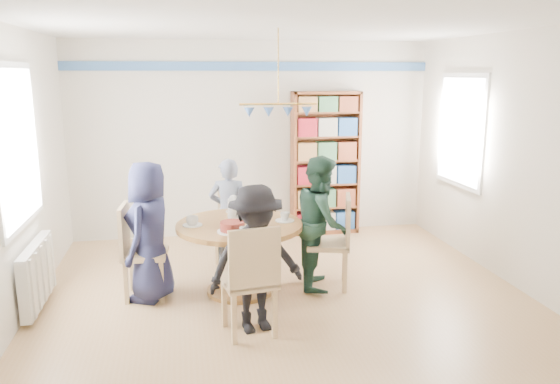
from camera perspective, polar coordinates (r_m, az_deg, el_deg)
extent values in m
plane|color=tan|center=(5.62, 0.75, -11.40)|extent=(5.00, 5.00, 0.00)
plane|color=white|center=(5.16, 0.84, 17.22)|extent=(5.00, 5.00, 0.00)
plane|color=beige|center=(7.66, -2.84, 5.49)|extent=(5.00, 0.00, 5.00)
plane|color=beige|center=(2.88, 10.51, -6.27)|extent=(5.00, 0.00, 5.00)
plane|color=beige|center=(5.34, -26.55, 1.22)|extent=(0.00, 5.00, 5.00)
plane|color=beige|center=(6.20, 24.11, 2.82)|extent=(0.00, 5.00, 5.00)
cube|color=#38629B|center=(7.59, -2.90, 12.99)|extent=(5.00, 0.02, 0.12)
cube|color=white|center=(5.59, -25.82, 4.32)|extent=(0.03, 1.32, 1.52)
cube|color=white|center=(5.58, -25.62, 4.33)|extent=(0.01, 1.20, 1.40)
cube|color=white|center=(7.27, 18.40, 6.10)|extent=(0.03, 1.12, 1.42)
cube|color=white|center=(7.26, 18.26, 6.10)|extent=(0.01, 1.00, 1.30)
cylinder|color=gold|center=(5.63, -0.19, 12.99)|extent=(0.01, 0.01, 0.75)
cylinder|color=gold|center=(5.64, -0.19, 9.18)|extent=(0.80, 0.02, 0.02)
cone|color=#4573C1|center=(5.60, -3.24, 8.32)|extent=(0.11, 0.11, 0.10)
cone|color=#4573C1|center=(5.63, -1.20, 8.36)|extent=(0.11, 0.11, 0.10)
cone|color=#4573C1|center=(5.67, 0.82, 8.38)|extent=(0.11, 0.11, 0.10)
cone|color=#4573C1|center=(5.71, 2.81, 8.40)|extent=(0.11, 0.11, 0.10)
cube|color=silver|center=(5.85, -24.05, -7.84)|extent=(0.10, 1.00, 0.60)
cube|color=silver|center=(5.47, -24.40, -9.25)|extent=(0.02, 0.06, 0.56)
cube|color=silver|center=(5.65, -23.92, -8.52)|extent=(0.02, 0.06, 0.56)
cube|color=silver|center=(5.84, -23.48, -7.83)|extent=(0.02, 0.06, 0.56)
cube|color=silver|center=(6.02, -23.06, -7.19)|extent=(0.02, 0.06, 0.56)
cube|color=silver|center=(6.20, -22.67, -6.59)|extent=(0.02, 0.06, 0.56)
cylinder|color=olive|center=(5.63, -4.27, -3.51)|extent=(1.30, 1.30, 0.05)
cylinder|color=olive|center=(5.75, -4.21, -7.11)|extent=(0.16, 0.16, 0.70)
cylinder|color=olive|center=(5.87, -4.16, -10.15)|extent=(0.70, 0.70, 0.04)
cube|color=tan|center=(5.74, -13.90, -6.29)|extent=(0.47, 0.47, 0.05)
cube|color=tan|center=(5.70, -15.98, -3.85)|extent=(0.08, 0.43, 0.51)
cube|color=tan|center=(5.64, -12.24, -9.17)|extent=(0.04, 0.04, 0.44)
cube|color=tan|center=(5.96, -11.87, -7.95)|extent=(0.04, 0.04, 0.44)
cube|color=tan|center=(5.69, -15.78, -9.16)|extent=(0.04, 0.04, 0.44)
cube|color=tan|center=(6.01, -15.21, -7.95)|extent=(0.04, 0.04, 0.44)
cube|color=tan|center=(5.87, 5.08, -5.43)|extent=(0.54, 0.54, 0.05)
cube|color=tan|center=(5.80, 7.11, -2.99)|extent=(0.16, 0.44, 0.53)
cube|color=tan|center=(6.12, 3.36, -7.09)|extent=(0.05, 0.05, 0.45)
cube|color=tan|center=(5.79, 3.24, -8.27)|extent=(0.05, 0.05, 0.45)
cube|color=tan|center=(6.12, 6.73, -7.16)|extent=(0.05, 0.05, 0.45)
cube|color=tan|center=(5.79, 6.81, -8.33)|extent=(0.05, 0.05, 0.45)
cube|color=tan|center=(6.68, -5.07, -3.75)|extent=(0.48, 0.48, 0.05)
cube|color=tan|center=(6.79, -4.86, -1.47)|extent=(0.38, 0.14, 0.46)
cube|color=tan|center=(6.62, -6.61, -5.89)|extent=(0.05, 0.05, 0.40)
cube|color=tan|center=(6.57, -3.91, -5.99)|extent=(0.05, 0.05, 0.40)
cube|color=tan|center=(6.92, -6.10, -5.09)|extent=(0.05, 0.05, 0.40)
cube|color=tan|center=(6.87, -3.52, -5.17)|extent=(0.05, 0.05, 0.40)
cube|color=tan|center=(4.84, -3.30, -9.27)|extent=(0.51, 0.51, 0.05)
cube|color=tan|center=(4.57, -2.66, -7.06)|extent=(0.45, 0.11, 0.53)
cube|color=tan|center=(5.14, -1.84, -10.93)|extent=(0.05, 0.05, 0.46)
cube|color=tan|center=(5.06, -5.84, -11.40)|extent=(0.05, 0.05, 0.46)
cube|color=tan|center=(4.83, -0.56, -12.54)|extent=(0.05, 0.05, 0.46)
cube|color=tan|center=(4.74, -4.83, -13.09)|extent=(0.05, 0.05, 0.46)
imported|color=#1C1E3E|center=(5.62, -13.47, -4.04)|extent=(0.67, 0.81, 1.42)
imported|color=#1A3427|center=(5.82, 4.35, -3.16)|extent=(0.69, 0.80, 1.42)
imported|color=gray|center=(6.50, -5.37, -2.11)|extent=(0.52, 0.38, 1.29)
imported|color=black|center=(4.81, -2.53, -7.03)|extent=(0.95, 0.68, 1.33)
cube|color=brown|center=(7.65, 1.42, 2.89)|extent=(0.04, 0.29, 2.02)
cube|color=brown|center=(7.88, 8.00, 3.06)|extent=(0.04, 0.29, 2.02)
cube|color=brown|center=(7.66, 4.89, 10.31)|extent=(0.96, 0.29, 0.04)
cube|color=brown|center=(7.97, 4.63, -3.98)|extent=(0.96, 0.29, 0.06)
cube|color=brown|center=(7.88, 4.50, 3.14)|extent=(0.96, 0.02, 2.02)
cube|color=brown|center=(7.88, 4.68, -1.50)|extent=(0.90, 0.27, 0.02)
cube|color=brown|center=(7.80, 4.72, 0.90)|extent=(0.90, 0.27, 0.02)
cube|color=brown|center=(7.75, 4.76, 3.34)|extent=(0.90, 0.27, 0.02)
cube|color=brown|center=(7.70, 4.81, 5.81)|extent=(0.90, 0.27, 0.02)
cube|color=brown|center=(7.67, 4.85, 8.30)|extent=(0.90, 0.27, 0.02)
cube|color=maroon|center=(7.84, 2.65, -3.05)|extent=(0.26, 0.21, 0.25)
cube|color=beige|center=(7.91, 4.69, -2.95)|extent=(0.26, 0.21, 0.25)
cube|color=#2A579A|center=(7.99, 6.69, -2.84)|extent=(0.26, 0.21, 0.25)
cube|color=#AE7A45|center=(7.76, 2.68, -0.64)|extent=(0.26, 0.21, 0.25)
cube|color=#3F7249|center=(7.83, 4.73, -0.56)|extent=(0.26, 0.21, 0.25)
cube|color=brown|center=(7.91, 6.75, -0.47)|extent=(0.26, 0.21, 0.25)
cube|color=maroon|center=(7.69, 2.70, 1.80)|extent=(0.26, 0.21, 0.25)
cube|color=beige|center=(7.76, 4.77, 1.86)|extent=(0.26, 0.21, 0.25)
cube|color=#2A579A|center=(7.84, 6.81, 1.92)|extent=(0.26, 0.21, 0.25)
cube|color=#AE7A45|center=(7.64, 2.73, 4.28)|extent=(0.26, 0.21, 0.25)
cube|color=#3F7249|center=(7.71, 4.82, 4.32)|extent=(0.26, 0.21, 0.25)
cube|color=brown|center=(7.79, 6.87, 4.36)|extent=(0.26, 0.21, 0.25)
cube|color=maroon|center=(7.60, 2.75, 6.78)|extent=(0.26, 0.21, 0.25)
cube|color=beige|center=(7.67, 4.86, 6.80)|extent=(0.26, 0.21, 0.25)
cube|color=#2A579A|center=(7.75, 6.93, 6.82)|extent=(0.26, 0.21, 0.25)
cube|color=#AE7A45|center=(7.57, 2.78, 9.16)|extent=(0.26, 0.21, 0.21)
cube|color=#3F7249|center=(7.64, 4.91, 9.16)|extent=(0.26, 0.21, 0.21)
cube|color=brown|center=(7.72, 6.99, 9.15)|extent=(0.26, 0.21, 0.21)
cylinder|color=white|center=(5.67, -4.88, -1.92)|extent=(0.12, 0.12, 0.24)
sphere|color=white|center=(5.64, -4.90, -0.75)|extent=(0.09, 0.09, 0.09)
cylinder|color=silver|center=(5.72, -3.24, -1.56)|extent=(0.07, 0.07, 0.28)
cylinder|color=#4573C1|center=(5.69, -3.25, -0.10)|extent=(0.03, 0.03, 0.03)
cylinder|color=white|center=(5.90, -4.08, -2.48)|extent=(0.30, 0.30, 0.01)
cylinder|color=maroon|center=(5.88, -4.09, -2.00)|extent=(0.24, 0.24, 0.09)
cylinder|color=white|center=(5.33, -4.99, -4.10)|extent=(0.30, 0.30, 0.01)
cylinder|color=maroon|center=(5.32, -5.00, -3.58)|extent=(0.24, 0.24, 0.09)
cylinder|color=white|center=(5.60, -9.13, -3.42)|extent=(0.20, 0.20, 0.01)
imported|color=white|center=(5.59, -9.15, -3.00)|extent=(0.12, 0.12, 0.10)
cylinder|color=white|center=(5.69, 0.50, -3.00)|extent=(0.20, 0.20, 0.01)
imported|color=white|center=(5.68, 0.51, -2.60)|extent=(0.10, 0.10, 0.09)
cylinder|color=white|center=(6.08, -4.76, -2.04)|extent=(0.20, 0.20, 0.01)
imported|color=white|center=(6.07, -4.76, -1.64)|extent=(0.12, 0.12, 0.10)
cylinder|color=white|center=(5.17, -3.70, -4.61)|extent=(0.20, 0.20, 0.01)
imported|color=white|center=(5.16, -3.71, -4.17)|extent=(0.10, 0.10, 0.09)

